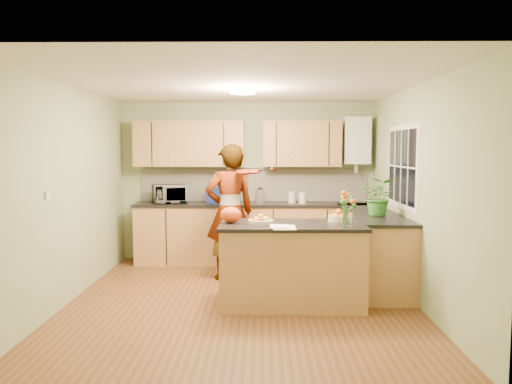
{
  "coord_description": "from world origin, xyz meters",
  "views": [
    {
      "loc": [
        0.23,
        -5.7,
        1.78
      ],
      "look_at": [
        0.16,
        0.5,
        1.24
      ],
      "focal_mm": 35.0,
      "sensor_mm": 36.0,
      "label": 1
    }
  ],
  "objects": [
    {
      "name": "floor",
      "position": [
        0.0,
        0.0,
        0.0
      ],
      "size": [
        4.5,
        4.5,
        0.0
      ],
      "primitive_type": "plane",
      "color": "#553418",
      "rests_on": "ground"
    },
    {
      "name": "ceiling",
      "position": [
        0.0,
        0.0,
        2.5
      ],
      "size": [
        4.0,
        4.5,
        0.02
      ],
      "primitive_type": "cube",
      "color": "silver",
      "rests_on": "wall_back"
    },
    {
      "name": "wall_back",
      "position": [
        0.0,
        2.25,
        1.25
      ],
      "size": [
        4.0,
        0.02,
        2.5
      ],
      "primitive_type": "cube",
      "color": "gray",
      "rests_on": "floor"
    },
    {
      "name": "wall_front",
      "position": [
        0.0,
        -2.25,
        1.25
      ],
      "size": [
        4.0,
        0.02,
        2.5
      ],
      "primitive_type": "cube",
      "color": "gray",
      "rests_on": "floor"
    },
    {
      "name": "wall_left",
      "position": [
        -2.0,
        0.0,
        1.25
      ],
      "size": [
        0.02,
        4.5,
        2.5
      ],
      "primitive_type": "cube",
      "color": "gray",
      "rests_on": "floor"
    },
    {
      "name": "wall_right",
      "position": [
        2.0,
        0.0,
        1.25
      ],
      "size": [
        0.02,
        4.5,
        2.5
      ],
      "primitive_type": "cube",
      "color": "gray",
      "rests_on": "floor"
    },
    {
      "name": "back_counter",
      "position": [
        0.1,
        1.95,
        0.47
      ],
      "size": [
        3.64,
        0.62,
        0.94
      ],
      "color": "#A77D43",
      "rests_on": "floor"
    },
    {
      "name": "right_counter",
      "position": [
        1.7,
        0.85,
        0.47
      ],
      "size": [
        0.62,
        2.24,
        0.94
      ],
      "color": "#A77D43",
      "rests_on": "floor"
    },
    {
      "name": "splashback",
      "position": [
        0.1,
        2.23,
        1.2
      ],
      "size": [
        3.6,
        0.02,
        0.52
      ],
      "primitive_type": "cube",
      "color": "silver",
      "rests_on": "back_counter"
    },
    {
      "name": "upper_cabinets",
      "position": [
        -0.18,
        2.08,
        1.85
      ],
      "size": [
        3.2,
        0.34,
        0.7
      ],
      "color": "#A77D43",
      "rests_on": "wall_back"
    },
    {
      "name": "boiler",
      "position": [
        1.7,
        2.09,
        1.9
      ],
      "size": [
        0.4,
        0.3,
        0.86
      ],
      "color": "silver",
      "rests_on": "wall_back"
    },
    {
      "name": "window_right",
      "position": [
        1.99,
        0.6,
        1.55
      ],
      "size": [
        0.01,
        1.3,
        1.05
      ],
      "color": "silver",
      "rests_on": "wall_right"
    },
    {
      "name": "light_switch",
      "position": [
        -1.99,
        -0.6,
        1.3
      ],
      "size": [
        0.02,
        0.09,
        0.09
      ],
      "primitive_type": "cube",
      "color": "silver",
      "rests_on": "wall_left"
    },
    {
      "name": "ceiling_lamp",
      "position": [
        0.0,
        0.3,
        2.46
      ],
      "size": [
        0.3,
        0.3,
        0.07
      ],
      "color": "#FFEABF",
      "rests_on": "ceiling"
    },
    {
      "name": "peninsula_island",
      "position": [
        0.57,
        -0.12,
        0.47
      ],
      "size": [
        1.63,
        0.83,
        0.93
      ],
      "color": "#A77D43",
      "rests_on": "floor"
    },
    {
      "name": "fruit_dish",
      "position": [
        0.22,
        -0.12,
        0.97
      ],
      "size": [
        0.28,
        0.28,
        0.1
      ],
      "color": "beige",
      "rests_on": "peninsula_island"
    },
    {
      "name": "orange_bowl",
      "position": [
        1.12,
        0.03,
        0.99
      ],
      "size": [
        0.24,
        0.24,
        0.14
      ],
      "color": "beige",
      "rests_on": "peninsula_island"
    },
    {
      "name": "flower_vase",
      "position": [
        1.17,
        -0.3,
        1.23
      ],
      "size": [
        0.24,
        0.24,
        0.44
      ],
      "rotation": [
        0.0,
        0.0,
        0.27
      ],
      "color": "silver",
      "rests_on": "peninsula_island"
    },
    {
      "name": "orange_bag",
      "position": [
        -0.12,
        -0.07,
        1.02
      ],
      "size": [
        0.3,
        0.28,
        0.18
      ],
      "primitive_type": "ellipsoid",
      "rotation": [
        0.0,
        0.0,
        -0.39
      ],
      "color": "#F24913",
      "rests_on": "peninsula_island"
    },
    {
      "name": "papers",
      "position": [
        0.47,
        -0.42,
        0.94
      ],
      "size": [
        0.24,
        0.33,
        0.01
      ],
      "primitive_type": "cube",
      "color": "white",
      "rests_on": "peninsula_island"
    },
    {
      "name": "violinist",
      "position": [
        -0.2,
        1.01,
        0.92
      ],
      "size": [
        0.77,
        0.62,
        1.84
      ],
      "primitive_type": "imported",
      "rotation": [
        0.0,
        0.0,
        3.45
      ],
      "color": "tan",
      "rests_on": "floor"
    },
    {
      "name": "violin",
      "position": [
        -0.0,
        0.79,
        1.47
      ],
      "size": [
        0.64,
        0.56,
        0.16
      ],
      "primitive_type": null,
      "rotation": [
        0.17,
        0.0,
        -0.61
      ],
      "color": "#4B0904",
      "rests_on": "violinist"
    },
    {
      "name": "microwave",
      "position": [
        -1.18,
        1.92,
        1.08
      ],
      "size": [
        0.6,
        0.51,
        0.28
      ],
      "primitive_type": "imported",
      "rotation": [
        0.0,
        0.0,
        0.4
      ],
      "color": "silver",
      "rests_on": "back_counter"
    },
    {
      "name": "blue_box",
      "position": [
        -0.45,
        1.99,
        1.06
      ],
      "size": [
        0.36,
        0.31,
        0.25
      ],
      "primitive_type": "cube",
      "rotation": [
        0.0,
        0.0,
        -0.33
      ],
      "color": "navy",
      "rests_on": "back_counter"
    },
    {
      "name": "kettle",
      "position": [
        0.2,
        1.93,
        1.06
      ],
      "size": [
        0.15,
        0.15,
        0.28
      ],
      "rotation": [
        0.0,
        0.0,
        0.11
      ],
      "color": "silver",
      "rests_on": "back_counter"
    },
    {
      "name": "jar_cream",
      "position": [
        0.7,
        1.95,
        1.03
      ],
      "size": [
        0.13,
        0.13,
        0.17
      ],
      "primitive_type": "cylinder",
      "rotation": [
        0.0,
        0.0,
        0.11
      ],
      "color": "beige",
      "rests_on": "back_counter"
    },
    {
      "name": "jar_white",
      "position": [
        0.85,
        1.88,
        1.02
      ],
      "size": [
        0.12,
        0.12,
        0.17
      ],
      "primitive_type": "cylinder",
      "rotation": [
        0.0,
        0.0,
        0.11
      ],
      "color": "silver",
      "rests_on": "back_counter"
    },
    {
      "name": "potted_plant",
      "position": [
        1.7,
        0.51,
        1.18
      ],
      "size": [
        0.54,
        0.52,
        0.47
      ],
      "primitive_type": "imported",
      "rotation": [
        0.0,
        0.0,
        -0.43
      ],
      "color": "#327426",
      "rests_on": "right_counter"
    }
  ]
}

